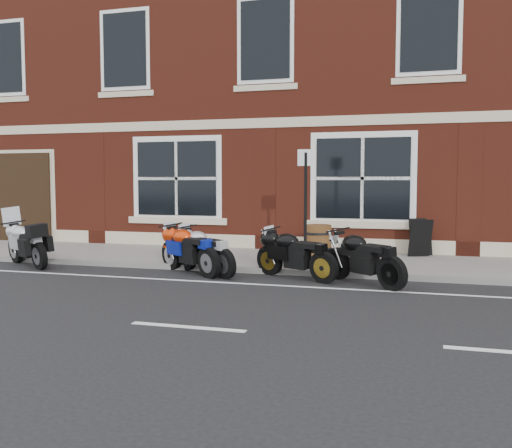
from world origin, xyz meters
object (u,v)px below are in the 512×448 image
Objects in this scene: moto_naked_black at (363,256)px; a_board_sign at (421,237)px; moto_sport_black at (295,253)px; barrel_planter at (318,240)px; moto_sport_silver at (205,249)px; parking_sign at (306,198)px; moto_sport_red at (190,248)px; moto_touring_silver at (27,242)px.

moto_naked_black is 1.83× the size of a_board_sign.
moto_sport_black reaches higher than barrel_planter.
parking_sign is at bearing -23.82° from moto_sport_silver.
barrel_planter is 0.30× the size of parking_sign.
a_board_sign is (1.01, 3.44, 0.04)m from moto_naked_black.
moto_sport_red is at bearing -169.81° from a_board_sign.
moto_sport_red is 1.03× the size of moto_sport_silver.
moto_sport_red is 1.07× the size of moto_naked_black.
moto_sport_red is 0.97× the size of moto_sport_black.
moto_touring_silver is at bearing 125.30° from moto_sport_red.
parking_sign reaches higher than moto_naked_black.
parking_sign is (-2.39, -2.00, 0.97)m from a_board_sign.
parking_sign is at bearing 29.38° from moto_sport_black.
barrel_planter is at bearing -35.81° from moto_touring_silver.
moto_sport_red is 2.23m from moto_sport_black.
moto_naked_black is 3.58m from a_board_sign.
moto_naked_black is 2.20× the size of barrel_planter.
moto_sport_silver is 1.90× the size of a_board_sign.
parking_sign is (-1.37, 1.44, 1.02)m from moto_naked_black.
moto_naked_black is (1.34, -0.26, 0.02)m from moto_sport_black.
moto_sport_silver is 1.04× the size of moto_naked_black.
barrel_planter is at bearing 76.67° from parking_sign.
parking_sign is (1.86, 1.18, 1.03)m from moto_sport_silver.
moto_sport_black is at bearing -89.98° from barrel_planter.
moto_sport_black is 2.43× the size of barrel_planter.
moto_sport_silver is (0.33, -0.00, -0.02)m from moto_sport_red.
moto_sport_black is at bearing -56.21° from moto_sport_silver.
barrel_planter is 1.72m from parking_sign.
moto_sport_silver is 5.31m from a_board_sign.
moto_sport_black is at bearing -151.02° from a_board_sign.
barrel_planter is (6.16, 2.59, -0.04)m from moto_touring_silver.
moto_sport_black is at bearing 119.37° from moto_naked_black.
moto_sport_black is 1.06× the size of moto_sport_silver.
moto_sport_silver is (-1.90, 0.00, -0.00)m from moto_sport_black.
moto_naked_black is at bearing -60.22° from moto_touring_silver.
parking_sign is at bearing -27.26° from moto_sport_red.
moto_sport_red reaches higher than moto_sport_black.
parking_sign reaches higher than barrel_planter.
moto_sport_silver is at bearing -159.61° from parking_sign.
barrel_planter is (-0.00, 2.54, -0.02)m from moto_sport_black.
moto_sport_black is (2.23, -0.00, -0.02)m from moto_sport_red.
a_board_sign reaches higher than moto_sport_silver.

